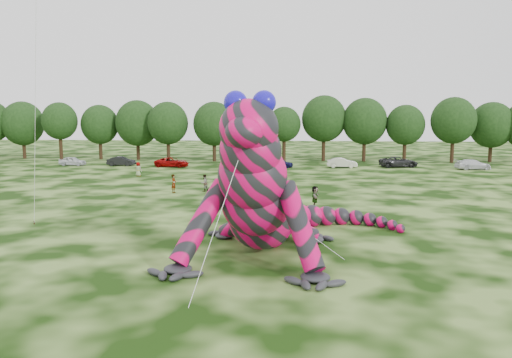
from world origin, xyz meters
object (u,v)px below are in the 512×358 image
object	(u,v)px
inflatable_gecko	(265,171)
tree_9	(284,134)
tree_4	(100,132)
tree_13	(453,130)
tree_10	(324,128)
tree_3	(60,131)
car_2	(172,162)
spectator_0	(174,184)
car_3	(242,162)
tree_11	(365,130)
spectator_5	(315,197)
tree_6	(168,131)
car_7	(473,164)
tree_12	(405,133)
car_5	(342,163)
spectator_1	(204,183)
tree_7	(214,132)
tree_8	(251,133)
tree_5	(138,130)
tree_14	(491,132)
spectator_4	(138,169)
car_1	(121,161)
car_6	(399,162)
car_4	(280,163)
car_0	(73,161)
tree_2	(23,130)

from	to	relation	value
inflatable_gecko	tree_9	bearing A→B (deg)	96.36
tree_4	tree_13	world-z (taller)	tree_13
inflatable_gecko	tree_10	world-z (taller)	tree_10
tree_3	car_2	size ratio (longest dim) A/B	1.94
spectator_0	car_3	bearing A→B (deg)	-2.72
tree_4	spectator_0	xyz separation A→B (m)	(21.01, -34.59, -3.64)
tree_11	spectator_5	size ratio (longest dim) A/B	5.60
tree_6	car_7	world-z (taller)	tree_6
tree_12	car_5	world-z (taller)	tree_12
tree_13	spectator_1	size ratio (longest dim) A/B	6.14
tree_7	tree_8	distance (m)	5.87
tree_11	tree_5	bearing A→B (deg)	179.63
tree_9	spectator_0	world-z (taller)	tree_9
tree_6	spectator_0	distance (m)	33.99
tree_11	car_2	world-z (taller)	tree_11
tree_14	car_5	size ratio (longest dim) A/B	2.24
inflatable_gecko	tree_13	world-z (taller)	tree_13
tree_5	tree_9	bearing A→B (deg)	-2.58
tree_4	spectator_4	distance (m)	26.30
car_1	car_5	distance (m)	31.93
tree_5	car_6	bearing A→B (deg)	-11.89
tree_10	tree_11	world-z (taller)	tree_10
car_7	spectator_1	world-z (taller)	spectator_1
tree_11	tree_12	distance (m)	6.27
tree_12	car_3	world-z (taller)	tree_12
tree_8	car_4	bearing A→B (deg)	-61.31
tree_11	car_4	xyz separation A→B (m)	(-13.08, -10.20, -4.38)
tree_13	spectator_0	bearing A→B (deg)	-137.29
tree_3	tree_10	xyz separation A→B (m)	(43.11, 1.51, 0.53)
tree_6	tree_10	xyz separation A→B (m)	(24.95, 1.89, 0.51)
tree_3	spectator_0	size ratio (longest dim) A/B	5.30
tree_6	car_0	bearing A→B (deg)	-144.76
spectator_4	tree_3	bearing A→B (deg)	-33.78
tree_8	car_2	world-z (taller)	tree_8
tree_5	car_3	bearing A→B (deg)	-30.38
tree_12	car_1	size ratio (longest dim) A/B	2.21
car_0	tree_2	bearing A→B (deg)	54.44
tree_4	tree_8	bearing A→B (deg)	-3.89
car_1	car_3	world-z (taller)	car_3
spectator_4	spectator_0	bearing A→B (deg)	133.62
car_0	car_4	distance (m)	30.39
tree_14	spectator_5	xyz separation A→B (m)	(-28.91, -41.45, -3.80)
car_6	tree_5	bearing A→B (deg)	69.39
tree_3	spectator_4	distance (m)	28.72
car_4	car_7	size ratio (longest dim) A/B	0.81
tree_12	car_6	size ratio (longest dim) A/B	1.67
tree_2	tree_9	size ratio (longest dim) A/B	1.11
tree_3	car_4	size ratio (longest dim) A/B	2.46
inflatable_gecko	car_6	size ratio (longest dim) A/B	3.20
tree_8	car_5	xyz separation A→B (m)	(13.71, -8.55, -3.78)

